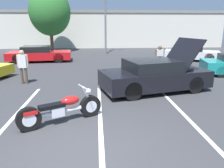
# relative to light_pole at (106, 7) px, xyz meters

# --- Properties ---
(ground_plane) EXTENTS (80.00, 80.00, 0.00)m
(ground_plane) POSITION_rel_light_pole_xyz_m (-1.30, -17.21, -4.29)
(ground_plane) COLOR #38383A
(parking_stripe_middle) EXTENTS (0.12, 5.66, 0.01)m
(parking_stripe_middle) POSITION_rel_light_pole_xyz_m (-3.49, -14.84, -4.29)
(parking_stripe_middle) COLOR white
(parking_stripe_middle) RESTS_ON ground
(parking_stripe_back) EXTENTS (0.12, 5.66, 0.01)m
(parking_stripe_back) POSITION_rel_light_pole_xyz_m (-0.89, -14.84, -4.29)
(parking_stripe_back) COLOR white
(parking_stripe_back) RESTS_ON ground
(parking_stripe_far) EXTENTS (0.12, 5.66, 0.01)m
(parking_stripe_far) POSITION_rel_light_pole_xyz_m (1.72, -14.84, -4.29)
(parking_stripe_far) COLOR white
(parking_stripe_far) RESTS_ON ground
(far_building) EXTENTS (32.00, 4.20, 4.40)m
(far_building) POSITION_rel_light_pole_xyz_m (-1.30, 7.34, -1.96)
(far_building) COLOR beige
(far_building) RESTS_ON ground
(light_pole) EXTENTS (1.21, 0.28, 7.82)m
(light_pole) POSITION_rel_light_pole_xyz_m (0.00, 0.00, 0.00)
(light_pole) COLOR slate
(light_pole) RESTS_ON ground
(tree_background) EXTENTS (4.05, 4.05, 6.31)m
(tree_background) POSITION_rel_light_pole_xyz_m (-5.52, 1.80, -0.33)
(tree_background) COLOR brown
(tree_background) RESTS_ON ground
(motorcycle) EXTENTS (2.22, 1.31, 0.96)m
(motorcycle) POSITION_rel_light_pole_xyz_m (-1.97, -15.51, -3.90)
(motorcycle) COLOR black
(motorcycle) RESTS_ON ground
(show_car_hood_open) EXTENTS (4.76, 2.98, 2.15)m
(show_car_hood_open) POSITION_rel_light_pole_xyz_m (1.46, -12.55, -3.64)
(show_car_hood_open) COLOR black
(show_car_hood_open) RESTS_ON ground
(parked_car_mid_left_row) EXTENTS (4.78, 2.39, 1.17)m
(parked_car_mid_left_row) POSITION_rel_light_pole_xyz_m (-5.31, -4.39, -3.72)
(parked_car_mid_left_row) COLOR red
(parked_car_mid_left_row) RESTS_ON ground
(parked_car_mid_right_row) EXTENTS (4.42, 3.27, 1.17)m
(parked_car_mid_right_row) POSITION_rel_light_pole_xyz_m (6.46, -4.60, -3.72)
(parked_car_mid_right_row) COLOR silver
(parked_car_mid_right_row) RESTS_ON ground
(spectator_near_motorcycle) EXTENTS (0.52, 0.21, 1.59)m
(spectator_near_motorcycle) POSITION_rel_light_pole_xyz_m (-4.39, -11.03, -3.36)
(spectator_near_motorcycle) COLOR brown
(spectator_near_motorcycle) RESTS_ON ground
(spectator_by_show_car) EXTENTS (0.52, 0.21, 1.63)m
(spectator_by_show_car) POSITION_rel_light_pole_xyz_m (2.46, -9.68, -3.33)
(spectator_by_show_car) COLOR #333338
(spectator_by_show_car) RESTS_ON ground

